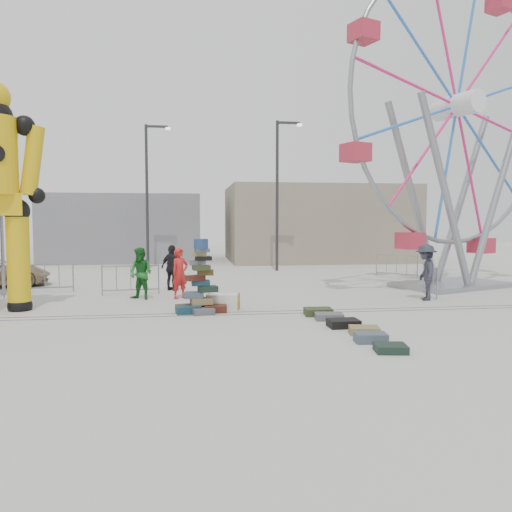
{
  "coord_description": "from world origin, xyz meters",
  "views": [
    {
      "loc": [
        -1.72,
        -13.46,
        2.67
      ],
      "look_at": [
        0.42,
        2.38,
        1.56
      ],
      "focal_mm": 35.0,
      "sensor_mm": 36.0,
      "label": 1
    }
  ],
  "objects": [
    {
      "name": "suitcase_tower",
      "position": [
        -1.38,
        1.2,
        0.6
      ],
      "size": [
        1.53,
        1.35,
        2.16
      ],
      "rotation": [
        0.0,
        0.0,
        0.11
      ],
      "color": "#193C4C",
      "rests_on": "ground"
    },
    {
      "name": "steamer_trunk",
      "position": [
        -0.69,
        1.59,
        0.23
      ],
      "size": [
        1.06,
        0.72,
        0.46
      ],
      "primitive_type": "cube",
      "rotation": [
        0.0,
        0.0,
        -0.16
      ],
      "color": "silver",
      "rests_on": "ground"
    },
    {
      "name": "row_case_5",
      "position": [
        2.36,
        -3.89,
        0.08
      ],
      "size": [
        0.71,
        0.63,
        0.16
      ],
      "primitive_type": "cube",
      "rotation": [
        0.0,
        0.0,
        -0.16
      ],
      "color": "#192D22",
      "rests_on": "ground"
    },
    {
      "name": "track_line_far",
      "position": [
        0.0,
        1.0,
        0.0
      ],
      "size": [
        40.0,
        0.04,
        0.01
      ],
      "primitive_type": "cube",
      "color": "#47443F",
      "rests_on": "ground"
    },
    {
      "name": "building_right",
      "position": [
        7.0,
        20.0,
        2.5
      ],
      "size": [
        12.0,
        8.0,
        5.0
      ],
      "primitive_type": "cube",
      "color": "gray",
      "rests_on": "ground"
    },
    {
      "name": "pedestrian_black",
      "position": [
        -2.37,
        5.93,
        0.88
      ],
      "size": [
        1.08,
        0.98,
        1.77
      ],
      "primitive_type": "imported",
      "rotation": [
        0.0,
        0.0,
        2.46
      ],
      "color": "black",
      "rests_on": "ground"
    },
    {
      "name": "ferris_wheel",
      "position": [
        8.94,
        5.51,
        6.34
      ],
      "size": [
        10.39,
        4.21,
        12.87
      ],
      "rotation": [
        0.0,
        0.0,
        0.37
      ],
      "color": "gray",
      "rests_on": "ground"
    },
    {
      "name": "track_line_near",
      "position": [
        0.0,
        0.6,
        0.0
      ],
      "size": [
        40.0,
        0.04,
        0.01
      ],
      "primitive_type": "cube",
      "color": "#47443F",
      "rests_on": "ground"
    },
    {
      "name": "barricade_dummy_b",
      "position": [
        -7.08,
        6.01,
        0.55
      ],
      "size": [
        1.99,
        0.38,
        1.1
      ],
      "primitive_type": null,
      "rotation": [
        0.0,
        0.0,
        0.14
      ],
      "color": "gray",
      "rests_on": "ground"
    },
    {
      "name": "row_case_2",
      "position": [
        2.14,
        -1.44,
        0.1
      ],
      "size": [
        0.78,
        0.58,
        0.2
      ],
      "primitive_type": "cube",
      "rotation": [
        0.0,
        0.0,
        0.02
      ],
      "color": "black",
      "rests_on": "ground"
    },
    {
      "name": "barricade_wheel_front",
      "position": [
        6.91,
        3.43,
        0.55
      ],
      "size": [
        0.57,
        1.97,
        1.1
      ],
      "primitive_type": null,
      "rotation": [
        0.0,
        0.0,
        1.33
      ],
      "color": "gray",
      "rests_on": "ground"
    },
    {
      "name": "barricade_dummy_c",
      "position": [
        -3.82,
        5.0,
        0.55
      ],
      "size": [
        2.0,
        0.35,
        1.1
      ],
      "primitive_type": null,
      "rotation": [
        0.0,
        0.0,
        0.12
      ],
      "color": "gray",
      "rests_on": "ground"
    },
    {
      "name": "pedestrian_red",
      "position": [
        -2.03,
        3.85,
        0.88
      ],
      "size": [
        0.77,
        0.71,
        1.76
      ],
      "primitive_type": "imported",
      "rotation": [
        0.0,
        0.0,
        0.62
      ],
      "color": "red",
      "rests_on": "ground"
    },
    {
      "name": "lamp_post_left",
      "position": [
        -3.91,
        15.0,
        4.48
      ],
      "size": [
        1.41,
        0.25,
        8.0
      ],
      "color": "#2D2D30",
      "rests_on": "ground"
    },
    {
      "name": "building_left",
      "position": [
        -6.0,
        22.0,
        2.2
      ],
      "size": [
        10.0,
        8.0,
        4.4
      ],
      "primitive_type": "cube",
      "color": "gray",
      "rests_on": "ground"
    },
    {
      "name": "lamp_post_right",
      "position": [
        3.09,
        13.0,
        4.48
      ],
      "size": [
        1.41,
        0.25,
        8.0
      ],
      "color": "#2D2D30",
      "rests_on": "ground"
    },
    {
      "name": "pedestrian_green",
      "position": [
        -3.35,
        3.84,
        0.89
      ],
      "size": [
        1.09,
        1.03,
        1.78
      ],
      "primitive_type": "imported",
      "rotation": [
        0.0,
        0.0,
        -0.55
      ],
      "color": "#18611F",
      "rests_on": "ground"
    },
    {
      "name": "row_case_1",
      "position": [
        2.04,
        -0.46,
        0.09
      ],
      "size": [
        0.8,
        0.63,
        0.18
      ],
      "primitive_type": "cube",
      "rotation": [
        0.0,
        0.0,
        -0.12
      ],
      "color": "#585960",
      "rests_on": "ground"
    },
    {
      "name": "pedestrian_grey",
      "position": [
        6.23,
        2.41,
        0.95
      ],
      "size": [
        1.0,
        1.37,
        1.9
      ],
      "primitive_type": "imported",
      "rotation": [
        0.0,
        0.0,
        -1.83
      ],
      "color": "#272834",
      "rests_on": "ground"
    },
    {
      "name": "row_case_3",
      "position": [
        2.39,
        -2.24,
        0.09
      ],
      "size": [
        0.79,
        0.65,
        0.18
      ],
      "primitive_type": "cube",
      "rotation": [
        0.0,
        0.0,
        -0.21
      ],
      "color": "olive",
      "rests_on": "ground"
    },
    {
      "name": "ground",
      "position": [
        0.0,
        0.0,
        0.0
      ],
      "size": [
        90.0,
        90.0,
        0.0
      ],
      "primitive_type": "plane",
      "color": "#9E9E99",
      "rests_on": "ground"
    },
    {
      "name": "barricade_wheel_back",
      "position": [
        8.06,
        9.01,
        0.55
      ],
      "size": [
        1.5,
        1.47,
        1.1
      ],
      "primitive_type": null,
      "rotation": [
        0.0,
        0.0,
        -0.77
      ],
      "color": "gray",
      "rests_on": "ground"
    },
    {
      "name": "row_case_0",
      "position": [
        1.91,
        0.2,
        0.1
      ],
      "size": [
        0.81,
        0.61,
        0.21
      ],
      "primitive_type": "cube",
      "rotation": [
        0.0,
        0.0,
        -0.06
      ],
      "color": "#313C1E",
      "rests_on": "ground"
    },
    {
      "name": "row_case_4",
      "position": [
        2.25,
        -3.04,
        0.11
      ],
      "size": [
        0.75,
        0.54,
        0.21
      ],
      "primitive_type": "cube",
      "rotation": [
        0.0,
        0.0,
        -0.12
      ],
      "color": "#475565",
      "rests_on": "ground"
    }
  ]
}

